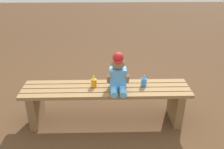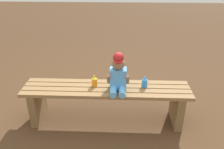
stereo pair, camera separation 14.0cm
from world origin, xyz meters
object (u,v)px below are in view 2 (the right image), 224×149
at_px(park_bench, 107,98).
at_px(sippy_cup_right, 145,82).
at_px(sippy_cup_left, 94,81).
at_px(child_figure, 118,74).

relative_size(park_bench, sippy_cup_right, 14.32).
relative_size(park_bench, sippy_cup_left, 14.32).
bearing_deg(sippy_cup_left, park_bench, -14.04).
xyz_separation_m(child_figure, sippy_cup_right, (0.28, 0.07, -0.12)).
bearing_deg(sippy_cup_right, park_bench, -175.42).
height_order(sippy_cup_left, sippy_cup_right, same).
bearing_deg(sippy_cup_left, child_figure, -14.85).
xyz_separation_m(park_bench, sippy_cup_left, (-0.13, 0.03, 0.19)).
xyz_separation_m(park_bench, child_figure, (0.12, -0.03, 0.31)).
distance_m(park_bench, child_figure, 0.33).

